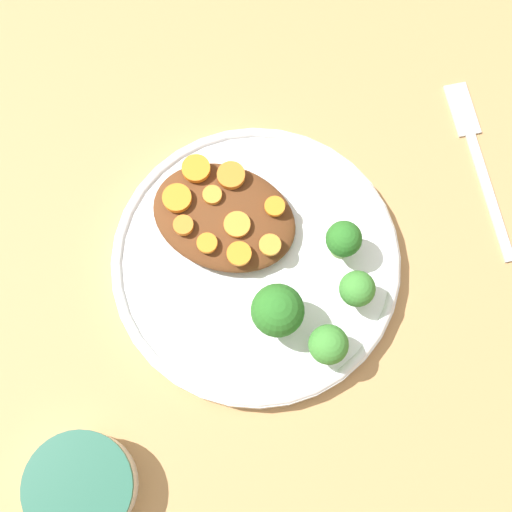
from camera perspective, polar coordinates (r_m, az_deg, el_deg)
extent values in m
plane|color=tan|center=(0.70, 0.00, -0.75)|extent=(4.00, 4.00, 0.00)
cylinder|color=white|center=(0.69, 0.00, -0.55)|extent=(0.28, 0.28, 0.02)
torus|color=white|center=(0.68, 0.00, -0.34)|extent=(0.27, 0.27, 0.01)
cylinder|color=white|center=(0.67, -13.75, -17.46)|extent=(0.09, 0.09, 0.04)
cylinder|color=#235B47|center=(0.65, -14.11, -17.49)|extent=(0.10, 0.10, 0.01)
cylinder|color=white|center=(0.66, -13.96, -17.48)|extent=(0.08, 0.08, 0.01)
ellipsoid|color=#5B3319|center=(0.68, -2.57, 3.14)|extent=(0.14, 0.10, 0.02)
cylinder|color=#7FA85B|center=(0.65, 1.68, -4.82)|extent=(0.01, 0.01, 0.02)
sphere|color=#286B23|center=(0.63, 1.74, -4.38)|extent=(0.05, 0.05, 0.05)
cylinder|color=#759E51|center=(0.65, 5.65, -7.32)|extent=(0.02, 0.02, 0.02)
sphere|color=#3D8433|center=(0.63, 5.82, -7.06)|extent=(0.04, 0.04, 0.04)
cylinder|color=#759E51|center=(0.67, 6.83, 0.83)|extent=(0.02, 0.02, 0.02)
sphere|color=#286B23|center=(0.65, 7.04, 1.37)|extent=(0.03, 0.03, 0.03)
cylinder|color=#759E51|center=(0.66, 7.79, -3.20)|extent=(0.02, 0.02, 0.02)
sphere|color=#3D8433|center=(0.64, 8.03, -2.80)|extent=(0.03, 0.03, 0.03)
cylinder|color=orange|center=(0.65, 1.13, 0.89)|extent=(0.02, 0.02, 0.00)
cylinder|color=orange|center=(0.66, -1.52, 2.53)|extent=(0.02, 0.02, 0.00)
cylinder|color=orange|center=(0.67, -6.34, 4.63)|extent=(0.03, 0.03, 0.01)
cylinder|color=orange|center=(0.68, -2.01, 6.47)|extent=(0.03, 0.03, 0.01)
cylinder|color=orange|center=(0.66, -5.92, 2.25)|extent=(0.02, 0.02, 0.01)
cylinder|color=orange|center=(0.66, -3.94, 1.03)|extent=(0.02, 0.02, 0.00)
cylinder|color=orange|center=(0.67, 1.65, 3.93)|extent=(0.02, 0.02, 0.00)
cylinder|color=orange|center=(0.65, -1.36, 0.18)|extent=(0.02, 0.02, 0.00)
cylinder|color=orange|center=(0.67, -3.52, 4.90)|extent=(0.02, 0.02, 0.01)
cylinder|color=orange|center=(0.68, -4.82, 6.98)|extent=(0.03, 0.03, 0.01)
cube|color=#BABABA|center=(0.75, 18.22, 4.57)|extent=(0.08, 0.12, 0.01)
cube|color=#BABABA|center=(0.78, 16.19, 11.24)|extent=(0.05, 0.06, 0.01)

